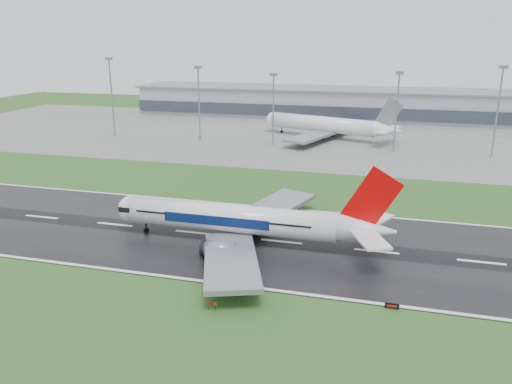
% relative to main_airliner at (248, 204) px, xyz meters
% --- Properties ---
extents(ground, '(520.00, 520.00, 0.00)m').
position_rel_main_airliner_xyz_m(ground, '(6.59, 2.76, -9.00)').
color(ground, '#244E1C').
rests_on(ground, ground).
extents(runway, '(400.00, 45.00, 0.10)m').
position_rel_main_airliner_xyz_m(runway, '(6.59, 2.76, -8.95)').
color(runway, black).
rests_on(runway, ground).
extents(apron, '(400.00, 130.00, 0.08)m').
position_rel_main_airliner_xyz_m(apron, '(6.59, 127.76, -8.96)').
color(apron, slate).
rests_on(apron, ground).
extents(terminal, '(240.00, 36.00, 15.00)m').
position_rel_main_airliner_xyz_m(terminal, '(6.59, 187.76, -1.50)').
color(terminal, gray).
rests_on(terminal, ground).
extents(main_airliner, '(60.54, 57.68, 17.81)m').
position_rel_main_airliner_xyz_m(main_airliner, '(0.00, 0.00, 0.00)').
color(main_airliner, silver).
rests_on(main_airliner, runway).
extents(parked_airliner, '(80.80, 78.03, 18.97)m').
position_rel_main_airliner_xyz_m(parked_airliner, '(0.24, 123.21, 0.56)').
color(parked_airliner, white).
rests_on(parked_airliner, apron).
extents(runway_sign, '(2.30, 0.80, 1.04)m').
position_rel_main_airliner_xyz_m(runway_sign, '(29.91, -20.12, -8.48)').
color(runway_sign, black).
rests_on(runway_sign, ground).
extents(floodmast_0, '(0.64, 0.64, 32.98)m').
position_rel_main_airliner_xyz_m(floodmast_0, '(-91.29, 102.76, 7.49)').
color(floodmast_0, gray).
rests_on(floodmast_0, ground).
extents(floodmast_1, '(0.64, 0.64, 29.95)m').
position_rel_main_airliner_xyz_m(floodmast_1, '(-50.76, 102.76, 5.97)').
color(floodmast_1, gray).
rests_on(floodmast_1, ground).
extents(floodmast_2, '(0.64, 0.64, 27.69)m').
position_rel_main_airliner_xyz_m(floodmast_2, '(-18.95, 102.76, 4.84)').
color(floodmast_2, gray).
rests_on(floodmast_2, ground).
extents(floodmast_3, '(0.64, 0.64, 29.09)m').
position_rel_main_airliner_xyz_m(floodmast_3, '(28.90, 102.76, 5.54)').
color(floodmast_3, gray).
rests_on(floodmast_3, ground).
extents(floodmast_4, '(0.64, 0.64, 31.69)m').
position_rel_main_airliner_xyz_m(floodmast_4, '(63.94, 102.76, 6.84)').
color(floodmast_4, gray).
rests_on(floodmast_4, ground).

